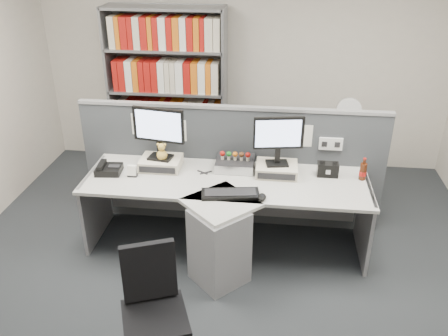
# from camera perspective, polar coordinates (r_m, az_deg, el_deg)

# --- Properties ---
(ground) EXTENTS (5.50, 5.50, 0.00)m
(ground) POSITION_cam_1_polar(r_m,az_deg,el_deg) (4.03, -1.14, -16.02)
(ground) COLOR #2D3135
(ground) RESTS_ON ground
(room_shell) EXTENTS (5.04, 5.54, 2.72)m
(room_shell) POSITION_cam_1_polar(r_m,az_deg,el_deg) (3.10, -1.44, 8.99)
(room_shell) COLOR beige
(room_shell) RESTS_ON ground
(partition) EXTENTS (3.00, 0.08, 1.27)m
(partition) POSITION_cam_1_polar(r_m,az_deg,el_deg) (4.69, 0.92, 0.32)
(partition) COLOR #404348
(partition) RESTS_ON ground
(desk) EXTENTS (2.60, 1.20, 0.72)m
(desk) POSITION_cam_1_polar(r_m,az_deg,el_deg) (4.22, -0.09, -5.97)
(desk) COLOR beige
(desk) RESTS_ON ground
(monitor_riser_left) EXTENTS (0.38, 0.31, 0.10)m
(monitor_riser_left) POSITION_cam_1_polar(r_m,az_deg,el_deg) (4.50, -7.70, 0.60)
(monitor_riser_left) COLOR beige
(monitor_riser_left) RESTS_ON desk
(monitor_riser_right) EXTENTS (0.38, 0.31, 0.10)m
(monitor_riser_right) POSITION_cam_1_polar(r_m,az_deg,el_deg) (4.37, 6.43, -0.15)
(monitor_riser_right) COLOR beige
(monitor_riser_right) RESTS_ON desk
(monitor_left) EXTENTS (0.49, 0.19, 0.50)m
(monitor_left) POSITION_cam_1_polar(r_m,az_deg,el_deg) (4.36, -7.97, 4.72)
(monitor_left) COLOR black
(monitor_left) RESTS_ON monitor_riser_left
(monitor_right) EXTENTS (0.45, 0.18, 0.46)m
(monitor_right) POSITION_cam_1_polar(r_m,az_deg,el_deg) (4.24, 6.65, 3.80)
(monitor_right) COLOR black
(monitor_right) RESTS_ON monitor_riser_right
(desktop_pc) EXTENTS (0.36, 0.32, 0.09)m
(desktop_pc) POSITION_cam_1_polar(r_m,az_deg,el_deg) (4.46, 1.37, 0.54)
(desktop_pc) COLOR black
(desktop_pc) RESTS_ON desk
(figurines) EXTENTS (0.29, 0.05, 0.09)m
(figurines) POSITION_cam_1_polar(r_m,az_deg,el_deg) (4.40, 1.36, 1.60)
(figurines) COLOR beige
(figurines) RESTS_ON desktop_pc
(keyboard) EXTENTS (0.52, 0.26, 0.03)m
(keyboard) POSITION_cam_1_polar(r_m,az_deg,el_deg) (4.01, 0.77, -3.14)
(keyboard) COLOR black
(keyboard) RESTS_ON desk
(mouse) EXTENTS (0.07, 0.11, 0.04)m
(mouse) POSITION_cam_1_polar(r_m,az_deg,el_deg) (3.96, 4.65, -3.55)
(mouse) COLOR black
(mouse) RESTS_ON desk
(desk_phone) EXTENTS (0.25, 0.23, 0.10)m
(desk_phone) POSITION_cam_1_polar(r_m,az_deg,el_deg) (4.51, -13.91, -0.13)
(desk_phone) COLOR black
(desk_phone) RESTS_ON desk
(desk_calendar) EXTENTS (0.09, 0.07, 0.11)m
(desk_calendar) POSITION_cam_1_polar(r_m,az_deg,el_deg) (4.39, -11.11, -0.42)
(desk_calendar) COLOR black
(desk_calendar) RESTS_ON desk
(plush_toy) EXTENTS (0.10, 0.10, 0.17)m
(plush_toy) POSITION_cam_1_polar(r_m,az_deg,el_deg) (4.41, -7.57, 1.84)
(plush_toy) COLOR gold
(plush_toy) RESTS_ON monitor_riser_left
(speaker) EXTENTS (0.19, 0.11, 0.13)m
(speaker) POSITION_cam_1_polar(r_m,az_deg,el_deg) (4.41, 12.51, -0.17)
(speaker) COLOR black
(speaker) RESTS_ON desk
(cola_bottle) EXTENTS (0.07, 0.07, 0.21)m
(cola_bottle) POSITION_cam_1_polar(r_m,az_deg,el_deg) (4.42, 16.57, -0.41)
(cola_bottle) COLOR #3F190A
(cola_bottle) RESTS_ON desk
(shelving_unit) EXTENTS (1.41, 0.40, 2.00)m
(shelving_unit) POSITION_cam_1_polar(r_m,az_deg,el_deg) (5.80, -6.83, 8.95)
(shelving_unit) COLOR gray
(shelving_unit) RESTS_ON ground
(filing_cabinet) EXTENTS (0.45, 0.61, 0.70)m
(filing_cabinet) POSITION_cam_1_polar(r_m,az_deg,el_deg) (5.52, 14.15, 0.33)
(filing_cabinet) COLOR gray
(filing_cabinet) RESTS_ON ground
(desk_fan) EXTENTS (0.27, 0.16, 0.45)m
(desk_fan) POSITION_cam_1_polar(r_m,az_deg,el_deg) (5.28, 14.92, 6.49)
(desk_fan) COLOR white
(desk_fan) RESTS_ON filing_cabinet
(office_chair) EXTENTS (0.59, 0.58, 0.89)m
(office_chair) POSITION_cam_1_polar(r_m,az_deg,el_deg) (3.33, -8.60, -16.43)
(office_chair) COLOR silver
(office_chair) RESTS_ON ground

